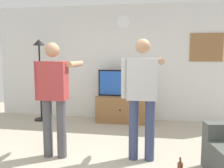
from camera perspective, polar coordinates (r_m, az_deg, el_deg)
name	(u,v)px	position (r m, az deg, el deg)	size (l,w,h in m)	color
back_wall	(125,63)	(5.77, 3.07, 5.05)	(6.40, 0.10, 2.70)	silver
tv_stand	(121,109)	(5.56, 2.22, -5.96)	(1.13, 0.49, 0.60)	olive
television	(122,83)	(5.51, 2.31, 0.22)	(1.08, 0.07, 0.60)	black
wall_clock	(123,22)	(5.76, 2.71, 14.48)	(0.30, 0.30, 0.03)	white
framed_picture	(206,47)	(5.79, 21.44, 8.09)	(0.71, 0.04, 0.62)	olive
floor_lamp	(40,63)	(5.83, -16.78, 4.82)	(0.32, 0.32, 1.89)	black
person_standing_nearer_lamp	(54,93)	(3.67, -13.59, -2.16)	(0.58, 0.78, 1.72)	#4C4C51
person_standing_nearer_couch	(142,92)	(3.49, 7.18, -1.90)	(0.61, 0.78, 1.77)	#384266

